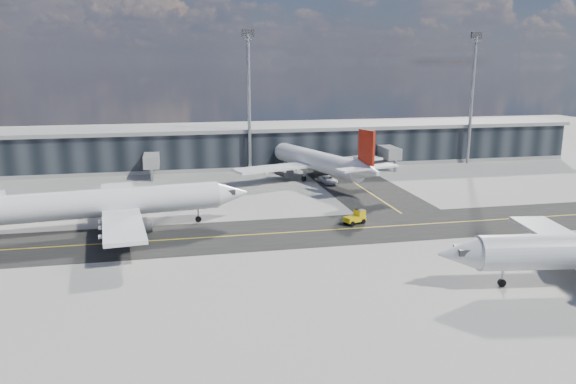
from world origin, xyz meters
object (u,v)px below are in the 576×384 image
object	(u,v)px
airliner_redtail	(316,161)
baggage_tug	(356,217)
airliner_af	(108,203)
service_van	(328,180)

from	to	relation	value
airliner_redtail	baggage_tug	world-z (taller)	airliner_redtail
airliner_af	airliner_redtail	world-z (taller)	airliner_af
airliner_redtail	service_van	bearing A→B (deg)	-85.78
airliner_af	baggage_tug	distance (m)	34.52
airliner_redtail	service_van	world-z (taller)	airliner_redtail
airliner_af	service_van	world-z (taller)	airliner_af
baggage_tug	service_van	bearing A→B (deg)	148.96
airliner_redtail	airliner_af	bearing A→B (deg)	-161.90
baggage_tug	airliner_af	bearing A→B (deg)	-120.41
airliner_redtail	baggage_tug	distance (m)	31.27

